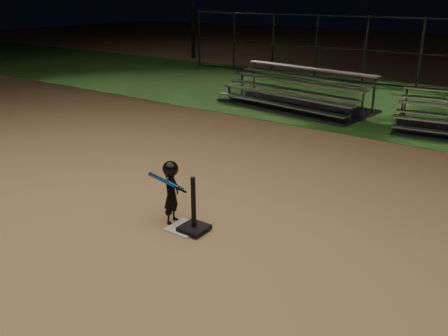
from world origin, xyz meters
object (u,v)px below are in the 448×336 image
(child_batter, at_px, (171,190))
(bleacher_left, at_px, (295,100))
(batting_tee, at_px, (194,220))
(home_plate, at_px, (185,228))

(child_batter, distance_m, bleacher_left, 8.12)
(batting_tee, xyz_separation_m, child_batter, (-0.45, 0.04, 0.35))
(batting_tee, distance_m, bleacher_left, 8.27)
(home_plate, distance_m, bleacher_left, 8.24)
(home_plate, xyz_separation_m, child_batter, (-0.29, 0.05, 0.51))
(bleacher_left, bearing_deg, batting_tee, -64.77)
(batting_tee, relative_size, bleacher_left, 0.17)
(child_batter, bearing_deg, home_plate, -114.66)
(batting_tee, bearing_deg, bleacher_left, 107.17)
(home_plate, xyz_separation_m, bleacher_left, (-2.28, 7.92, 0.22))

